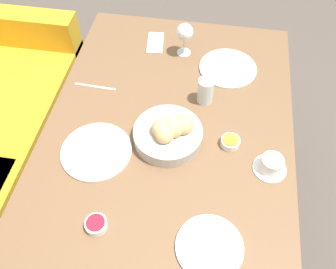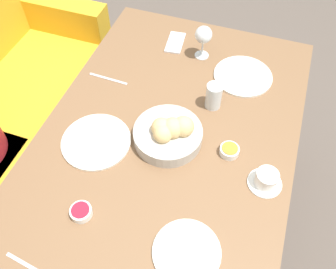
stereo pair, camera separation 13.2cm
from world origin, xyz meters
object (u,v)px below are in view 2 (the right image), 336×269
at_px(jam_bowl_berry, 81,212).
at_px(plate_near_right, 243,76).
at_px(wine_glass, 203,36).
at_px(cell_phone, 175,43).
at_px(fork_silver, 108,79).
at_px(plate_far_center, 96,141).
at_px(coffee_cup, 266,179).
at_px(jam_bowl_honey, 229,151).
at_px(plate_near_left, 187,252).
at_px(knife_silver, 30,267).
at_px(water_tumbler, 214,96).
at_px(bread_basket, 169,133).

bearing_deg(jam_bowl_berry, plate_near_right, -24.71).
relative_size(wine_glass, cell_phone, 0.99).
relative_size(plate_near_right, fork_silver, 1.41).
height_order(plate_far_center, wine_glass, wine_glass).
xyz_separation_m(coffee_cup, jam_bowl_honey, (0.09, 0.15, -0.01)).
xyz_separation_m(wine_glass, jam_bowl_berry, (-0.88, 0.16, -0.10)).
bearing_deg(plate_near_left, plate_near_right, -0.46).
relative_size(jam_bowl_berry, cell_phone, 0.46).
height_order(plate_near_right, coffee_cup, coffee_cup).
distance_m(plate_near_left, plate_far_center, 0.53).
bearing_deg(jam_bowl_honey, plate_far_center, 103.20).
relative_size(plate_near_right, knife_silver, 1.41).
relative_size(fork_silver, cell_phone, 1.14).
relative_size(plate_far_center, coffee_cup, 2.19).
distance_m(plate_near_right, coffee_cup, 0.53).
relative_size(jam_bowl_honey, knife_silver, 0.40).
distance_m(water_tumbler, fork_silver, 0.47).
distance_m(bread_basket, fork_silver, 0.42).
distance_m(coffee_cup, knife_silver, 0.80).
relative_size(wine_glass, jam_bowl_honey, 2.17).
relative_size(plate_near_left, plate_near_right, 0.84).
relative_size(plate_far_center, fork_silver, 1.46).
bearing_deg(coffee_cup, jam_bowl_honey, 59.73).
height_order(jam_bowl_honey, fork_silver, jam_bowl_honey).
distance_m(wine_glass, coffee_cup, 0.70).
height_order(bread_basket, plate_far_center, bread_basket).
bearing_deg(plate_far_center, fork_silver, 17.02).
distance_m(coffee_cup, fork_silver, 0.79).
distance_m(plate_far_center, coffee_cup, 0.63).
bearing_deg(coffee_cup, cell_phone, 40.62).
height_order(bread_basket, plate_near_left, bread_basket).
height_order(plate_near_right, plate_far_center, same).
xyz_separation_m(jam_bowl_berry, cell_phone, (0.92, -0.02, -0.01)).
distance_m(plate_near_left, cell_phone, 1.00).
height_order(plate_far_center, knife_silver, plate_far_center).
distance_m(plate_near_right, water_tumbler, 0.23).
xyz_separation_m(water_tumbler, fork_silver, (0.00, 0.47, -0.05)).
height_order(bread_basket, fork_silver, bread_basket).
height_order(plate_near_right, jam_bowl_berry, jam_bowl_berry).
xyz_separation_m(plate_near_right, fork_silver, (-0.20, 0.55, -0.00)).
bearing_deg(jam_bowl_berry, plate_near_left, -91.66).
height_order(wine_glass, knife_silver, wine_glass).
bearing_deg(jam_bowl_honey, wine_glass, 26.59).
bearing_deg(jam_bowl_honey, plate_near_right, 4.59).
relative_size(plate_near_left, knife_silver, 1.18).
xyz_separation_m(bread_basket, jam_bowl_berry, (-0.38, 0.17, -0.03)).
xyz_separation_m(plate_near_right, water_tumbler, (-0.20, 0.08, 0.05)).
relative_size(wine_glass, coffee_cup, 1.30).
bearing_deg(plate_near_left, bread_basket, 25.99).
bearing_deg(knife_silver, coffee_cup, -50.30).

